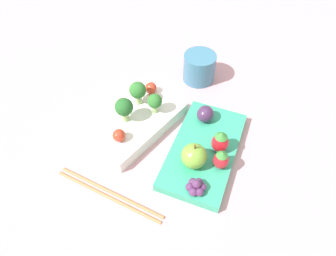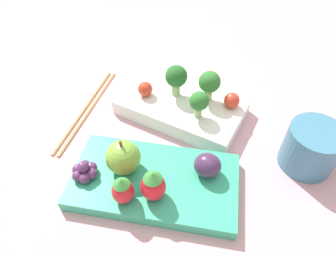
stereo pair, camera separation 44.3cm
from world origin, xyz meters
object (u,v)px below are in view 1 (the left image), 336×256
(strawberry_0, at_px, (221,159))
(drinking_cup, at_px, (199,67))
(bento_box_savoury, at_px, (136,122))
(grape_cluster, at_px, (196,187))
(broccoli_floret_1, at_px, (124,108))
(broccoli_floret_2, at_px, (138,91))
(bento_box_fruit, at_px, (203,152))
(chopsticks_pair, at_px, (109,194))
(cherry_tomato_1, at_px, (151,88))
(broccoli_floret_0, at_px, (155,102))
(apple, at_px, (194,156))
(strawberry_1, at_px, (220,142))
(cherry_tomato_0, at_px, (119,135))
(plum, at_px, (205,114))

(strawberry_0, xyz_separation_m, drinking_cup, (0.21, 0.15, -0.01))
(bento_box_savoury, xyz_separation_m, grape_cluster, (-0.08, -0.18, 0.01))
(broccoli_floret_1, bearing_deg, broccoli_floret_2, 4.61)
(bento_box_fruit, bearing_deg, grape_cluster, -162.69)
(broccoli_floret_1, height_order, chopsticks_pair, broccoli_floret_1)
(broccoli_floret_1, bearing_deg, bento_box_savoury, -40.75)
(bento_box_savoury, relative_size, cherry_tomato_1, 8.60)
(cherry_tomato_1, bearing_deg, broccoli_floret_0, -139.30)
(cherry_tomato_1, xyz_separation_m, drinking_cup, (0.12, -0.06, -0.01))
(broccoli_floret_2, height_order, apple, broccoli_floret_2)
(bento_box_savoury, relative_size, broccoli_floret_0, 4.79)
(broccoli_floret_2, xyz_separation_m, strawberry_1, (-0.02, -0.19, -0.02))
(broccoli_floret_2, distance_m, strawberry_0, 0.22)
(broccoli_floret_0, height_order, grape_cluster, broccoli_floret_0)
(cherry_tomato_0, bearing_deg, grape_cluster, -95.89)
(broccoli_floret_0, distance_m, chopsticks_pair, 0.20)
(broccoli_floret_2, bearing_deg, drinking_cup, -20.83)
(apple, bearing_deg, cherry_tomato_0, 100.56)
(broccoli_floret_0, relative_size, cherry_tomato_1, 1.80)
(cherry_tomato_0, xyz_separation_m, plum, (0.13, -0.11, -0.00))
(broccoli_floret_2, distance_m, drinking_cup, 0.17)
(broccoli_floret_2, distance_m, apple, 0.18)
(plum, height_order, grape_cluster, plum)
(broccoli_floret_2, xyz_separation_m, drinking_cup, (0.16, -0.06, -0.03))
(apple, bearing_deg, strawberry_1, -27.25)
(broccoli_floret_0, xyz_separation_m, chopsticks_pair, (-0.19, -0.02, -0.05))
(broccoli_floret_0, bearing_deg, broccoli_floret_2, 83.45)
(plum, distance_m, drinking_cup, 0.15)
(bento_box_fruit, bearing_deg, cherry_tomato_1, 65.42)
(apple, xyz_separation_m, drinking_cup, (0.23, 0.10, -0.01))
(apple, bearing_deg, drinking_cup, 24.08)
(cherry_tomato_0, bearing_deg, chopsticks_pair, -155.96)
(strawberry_1, xyz_separation_m, drinking_cup, (0.18, 0.13, -0.01))
(cherry_tomato_1, bearing_deg, bento_box_savoury, -171.64)
(bento_box_fruit, relative_size, plum, 6.47)
(plum, bearing_deg, cherry_tomato_1, 87.23)
(apple, xyz_separation_m, strawberry_0, (0.02, -0.04, -0.00))
(bento_box_fruit, xyz_separation_m, strawberry_0, (-0.02, -0.04, 0.03))
(strawberry_1, relative_size, chopsticks_pair, 0.23)
(strawberry_1, bearing_deg, broccoli_floret_0, 83.73)
(cherry_tomato_0, distance_m, strawberry_1, 0.19)
(broccoli_floret_2, bearing_deg, cherry_tomato_0, -167.15)
(broccoli_floret_1, distance_m, cherry_tomato_0, 0.06)
(broccoli_floret_1, xyz_separation_m, strawberry_0, (-0.00, -0.20, -0.02))
(bento_box_savoury, bearing_deg, broccoli_floret_2, 22.95)
(bento_box_savoury, relative_size, plum, 5.95)
(plum, relative_size, grape_cluster, 1.02)
(cherry_tomato_1, distance_m, strawberry_0, 0.22)
(broccoli_floret_0, distance_m, cherry_tomato_1, 0.06)
(bento_box_fruit, bearing_deg, chopsticks_pair, 146.79)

